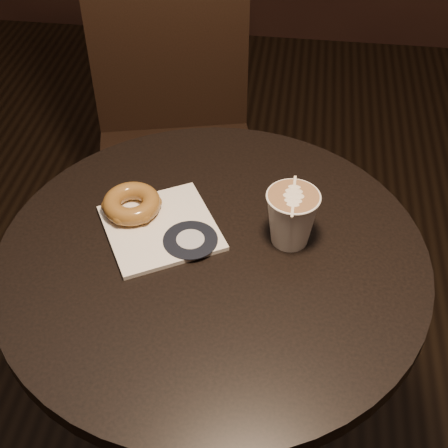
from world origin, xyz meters
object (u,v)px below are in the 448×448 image
object	(u,v)px
chair	(174,113)
latte_cup	(291,218)
doughnut	(132,204)
cafe_table	(214,327)
pastry_bag	(161,228)

from	to	relation	value
chair	latte_cup	distance (m)	0.72
doughnut	latte_cup	size ratio (longest dim) A/B	1.04
doughnut	latte_cup	world-z (taller)	latte_cup
doughnut	latte_cup	distance (m)	0.27
cafe_table	chair	world-z (taller)	chair
cafe_table	latte_cup	world-z (taller)	latte_cup
cafe_table	chair	xyz separation A→B (m)	(-0.20, 0.65, 0.02)
latte_cup	cafe_table	bearing A→B (deg)	-160.08
doughnut	pastry_bag	bearing A→B (deg)	-29.57
pastry_bag	chair	bearing A→B (deg)	70.40
pastry_bag	doughnut	xyz separation A→B (m)	(-0.06, 0.03, 0.02)
doughnut	latte_cup	xyz separation A→B (m)	(0.27, -0.03, 0.02)
latte_cup	chair	bearing A→B (deg)	117.90
chair	cafe_table	bearing A→B (deg)	-87.11
cafe_table	doughnut	distance (m)	0.28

